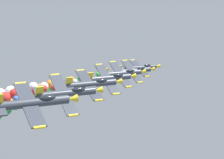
{
  "coord_description": "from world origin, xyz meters",
  "views": [
    {
      "loc": [
        81.23,
        -36.59,
        92.46
      ],
      "look_at": [
        0.0,
        0.0,
        73.5
      ],
      "focal_mm": 75.36,
      "sensor_mm": 36.0,
      "label": 1
    }
  ],
  "objects_px": {
    "airplane_left_inner": "(134,71)",
    "airplane_lead": "(142,67)",
    "airplane_left_outer": "(110,78)",
    "airplane_high_slot": "(34,103)",
    "airplane_right_inner": "(123,73)",
    "airplane_trailing": "(67,93)",
    "airplane_right_outer": "(92,84)"
  },
  "relations": [
    {
      "from": "airplane_lead",
      "to": "airplane_left_outer",
      "type": "relative_size",
      "value": 1.0
    },
    {
      "from": "airplane_right_outer",
      "to": "airplane_trailing",
      "type": "height_order",
      "value": "airplane_trailing"
    },
    {
      "from": "airplane_high_slot",
      "to": "airplane_left_outer",
      "type": "bearing_deg",
      "value": 140.9
    },
    {
      "from": "airplane_lead",
      "to": "airplane_high_slot",
      "type": "relative_size",
      "value": 1.0
    },
    {
      "from": "airplane_right_outer",
      "to": "airplane_left_inner",
      "type": "bearing_deg",
      "value": 140.99
    },
    {
      "from": "airplane_lead",
      "to": "airplane_left_outer",
      "type": "bearing_deg",
      "value": -38.02
    },
    {
      "from": "airplane_left_inner",
      "to": "airplane_lead",
      "type": "bearing_deg",
      "value": 143.33
    },
    {
      "from": "airplane_lead",
      "to": "airplane_high_slot",
      "type": "height_order",
      "value": "airplane_high_slot"
    },
    {
      "from": "airplane_left_inner",
      "to": "airplane_high_slot",
      "type": "relative_size",
      "value": 1.0
    },
    {
      "from": "airplane_left_inner",
      "to": "airplane_left_outer",
      "type": "height_order",
      "value": "airplane_left_outer"
    },
    {
      "from": "airplane_lead",
      "to": "airplane_trailing",
      "type": "bearing_deg",
      "value": -38.81
    },
    {
      "from": "airplane_right_inner",
      "to": "airplane_left_outer",
      "type": "bearing_deg",
      "value": -37.46
    },
    {
      "from": "airplane_left_outer",
      "to": "airplane_trailing",
      "type": "bearing_deg",
      "value": -40.02
    },
    {
      "from": "airplane_left_outer",
      "to": "airplane_high_slot",
      "type": "distance_m",
      "value": 35.44
    },
    {
      "from": "airplane_right_inner",
      "to": "airplane_high_slot",
      "type": "relative_size",
      "value": 1.0
    },
    {
      "from": "airplane_right_outer",
      "to": "airplane_trailing",
      "type": "bearing_deg",
      "value": -40.34
    },
    {
      "from": "airplane_trailing",
      "to": "airplane_lead",
      "type": "bearing_deg",
      "value": 141.19
    },
    {
      "from": "airplane_trailing",
      "to": "airplane_high_slot",
      "type": "relative_size",
      "value": 1.0
    },
    {
      "from": "airplane_trailing",
      "to": "airplane_right_outer",
      "type": "bearing_deg",
      "value": 139.66
    },
    {
      "from": "airplane_left_outer",
      "to": "airplane_right_outer",
      "type": "height_order",
      "value": "airplane_right_outer"
    },
    {
      "from": "airplane_right_inner",
      "to": "airplane_right_outer",
      "type": "distance_m",
      "value": 23.44
    },
    {
      "from": "airplane_trailing",
      "to": "airplane_high_slot",
      "type": "height_order",
      "value": "airplane_high_slot"
    },
    {
      "from": "airplane_right_outer",
      "to": "airplane_high_slot",
      "type": "relative_size",
      "value": 1.0
    },
    {
      "from": "airplane_lead",
      "to": "airplane_left_inner",
      "type": "distance_m",
      "value": 11.4
    },
    {
      "from": "airplane_right_inner",
      "to": "airplane_left_outer",
      "type": "distance_m",
      "value": 12.22
    },
    {
      "from": "airplane_right_outer",
      "to": "airplane_trailing",
      "type": "relative_size",
      "value": 1.0
    },
    {
      "from": "airplane_left_outer",
      "to": "airplane_lead",
      "type": "bearing_deg",
      "value": 141.98
    },
    {
      "from": "airplane_lead",
      "to": "airplane_high_slot",
      "type": "xyz_separation_m",
      "value": [
        54.52,
        -43.47,
        8.26
      ]
    },
    {
      "from": "airplane_right_inner",
      "to": "airplane_right_outer",
      "type": "relative_size",
      "value": 1.0
    },
    {
      "from": "airplane_left_inner",
      "to": "airplane_trailing",
      "type": "height_order",
      "value": "airplane_trailing"
    },
    {
      "from": "airplane_right_inner",
      "to": "airplane_lead",
      "type": "bearing_deg",
      "value": 141.67
    },
    {
      "from": "airplane_right_inner",
      "to": "airplane_left_inner",
      "type": "bearing_deg",
      "value": 139.97
    }
  ]
}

